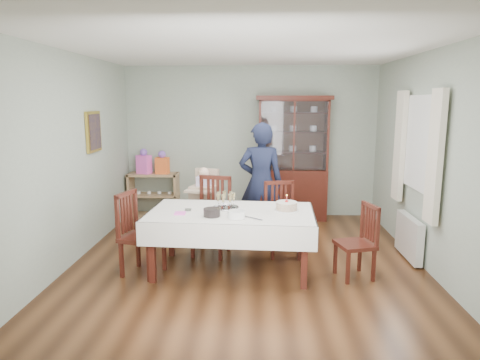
# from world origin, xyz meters

# --- Properties ---
(floor) EXTENTS (5.00, 5.00, 0.00)m
(floor) POSITION_xyz_m (0.00, 0.00, 0.00)
(floor) COLOR #593319
(floor) RESTS_ON ground
(room_shell) EXTENTS (5.00, 5.00, 5.00)m
(room_shell) POSITION_xyz_m (0.00, 0.53, 1.70)
(room_shell) COLOR #9EAA99
(room_shell) RESTS_ON floor
(dining_table) EXTENTS (2.06, 1.25, 0.76)m
(dining_table) POSITION_xyz_m (-0.18, -0.21, 0.38)
(dining_table) COLOR #431710
(dining_table) RESTS_ON floor
(china_cabinet) EXTENTS (1.30, 0.48, 2.18)m
(china_cabinet) POSITION_xyz_m (0.75, 2.26, 1.12)
(china_cabinet) COLOR #431710
(china_cabinet) RESTS_ON floor
(sideboard) EXTENTS (0.90, 0.38, 0.80)m
(sideboard) POSITION_xyz_m (-1.75, 2.28, 0.40)
(sideboard) COLOR tan
(sideboard) RESTS_ON floor
(picture_frame) EXTENTS (0.04, 0.48, 0.58)m
(picture_frame) POSITION_xyz_m (-2.22, 0.80, 1.65)
(picture_frame) COLOR gold
(picture_frame) RESTS_ON room_shell
(window) EXTENTS (0.04, 1.02, 1.22)m
(window) POSITION_xyz_m (2.22, 0.30, 1.55)
(window) COLOR white
(window) RESTS_ON room_shell
(curtain_left) EXTENTS (0.07, 0.30, 1.55)m
(curtain_left) POSITION_xyz_m (2.16, -0.32, 1.45)
(curtain_left) COLOR silver
(curtain_left) RESTS_ON room_shell
(curtain_right) EXTENTS (0.07, 0.30, 1.55)m
(curtain_right) POSITION_xyz_m (2.16, 0.92, 1.45)
(curtain_right) COLOR silver
(curtain_right) RESTS_ON room_shell
(radiator) EXTENTS (0.10, 0.80, 0.55)m
(radiator) POSITION_xyz_m (2.16, 0.30, 0.30)
(radiator) COLOR white
(radiator) RESTS_ON floor
(chair_far_left) EXTENTS (0.57, 0.57, 1.06)m
(chair_far_left) POSITION_xyz_m (-0.49, 0.37, 0.32)
(chair_far_left) COLOR #431710
(chair_far_left) RESTS_ON floor
(chair_far_right) EXTENTS (0.53, 0.53, 0.99)m
(chair_far_right) POSITION_xyz_m (0.48, 0.42, 0.29)
(chair_far_right) COLOR #431710
(chair_far_right) RESTS_ON floor
(chair_end_left) EXTENTS (0.56, 0.56, 1.01)m
(chair_end_left) POSITION_xyz_m (-1.27, -0.35, 0.30)
(chair_end_left) COLOR #431710
(chair_end_left) RESTS_ON floor
(chair_end_right) EXTENTS (0.49, 0.49, 0.89)m
(chair_end_right) POSITION_xyz_m (1.31, -0.36, 0.26)
(chair_end_right) COLOR #431710
(chair_end_right) RESTS_ON floor
(woman) EXTENTS (0.66, 0.44, 1.78)m
(woman) POSITION_xyz_m (0.18, 0.98, 0.89)
(woman) COLOR black
(woman) RESTS_ON floor
(high_chair) EXTENTS (0.61, 0.61, 1.12)m
(high_chair) POSITION_xyz_m (-0.66, 0.94, 0.44)
(high_chair) COLOR black
(high_chair) RESTS_ON floor
(champagne_tray) EXTENTS (0.33, 0.33, 0.20)m
(champagne_tray) POSITION_xyz_m (-0.26, -0.07, 0.82)
(champagne_tray) COLOR silver
(champagne_tray) RESTS_ON dining_table
(birthday_cake) EXTENTS (0.30, 0.30, 0.20)m
(birthday_cake) POSITION_xyz_m (0.49, -0.16, 0.81)
(birthday_cake) COLOR white
(birthday_cake) RESTS_ON dining_table
(plate_stack_dark) EXTENTS (0.22, 0.22, 0.09)m
(plate_stack_dark) POSITION_xyz_m (-0.39, -0.45, 0.81)
(plate_stack_dark) COLOR black
(plate_stack_dark) RESTS_ON dining_table
(plate_stack_white) EXTENTS (0.27, 0.27, 0.09)m
(plate_stack_white) POSITION_xyz_m (-0.10, -0.51, 0.80)
(plate_stack_white) COLOR white
(plate_stack_white) RESTS_ON dining_table
(napkin_stack) EXTENTS (0.14, 0.14, 0.02)m
(napkin_stack) POSITION_xyz_m (-0.78, -0.36, 0.77)
(napkin_stack) COLOR #FF5DD4
(napkin_stack) RESTS_ON dining_table
(cutlery) EXTENTS (0.11, 0.15, 0.01)m
(cutlery) POSITION_xyz_m (-0.75, -0.19, 0.77)
(cutlery) COLOR silver
(cutlery) RESTS_ON dining_table
(cake_knife) EXTENTS (0.26, 0.21, 0.01)m
(cake_knife) POSITION_xyz_m (0.07, -0.53, 0.77)
(cake_knife) COLOR silver
(cake_knife) RESTS_ON dining_table
(gift_bag_pink) EXTENTS (0.28, 0.24, 0.45)m
(gift_bag_pink) POSITION_xyz_m (-1.91, 2.26, 1.00)
(gift_bag_pink) COLOR #FF5DD4
(gift_bag_pink) RESTS_ON sideboard
(gift_bag_orange) EXTENTS (0.24, 0.18, 0.41)m
(gift_bag_orange) POSITION_xyz_m (-1.57, 2.26, 0.98)
(gift_bag_orange) COLOR orange
(gift_bag_orange) RESTS_ON sideboard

